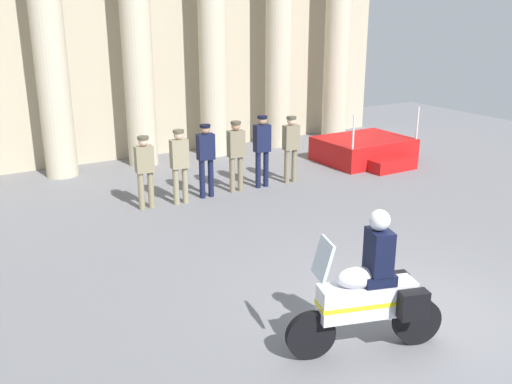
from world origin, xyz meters
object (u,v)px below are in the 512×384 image
officer_in_row_1 (180,161)px  motorcycle_with_rider (372,294)px  officer_in_row_4 (262,146)px  officer_in_row_2 (206,155)px  officer_in_row_5 (291,144)px  officer_in_row_0 (145,167)px  officer_in_row_3 (236,151)px  reviewing_stand (365,150)px

officer_in_row_1 → motorcycle_with_rider: motorcycle_with_rider is taller
officer_in_row_4 → officer_in_row_2: bearing=4.5°
officer_in_row_4 → officer_in_row_5: size_ratio=1.05×
officer_in_row_5 → officer_in_row_0: bearing=4.3°
officer_in_row_3 → officer_in_row_5: 1.52m
motorcycle_with_rider → officer_in_row_1: bearing=-75.4°
officer_in_row_0 → motorcycle_with_rider: 6.63m
officer_in_row_0 → officer_in_row_1: officer_in_row_1 is taller
officer_in_row_0 → officer_in_row_4: (2.97, 0.06, 0.09)m
officer_in_row_0 → officer_in_row_3: bearing=-174.5°
reviewing_stand → officer_in_row_1: 6.04m
officer_in_row_1 → motorcycle_with_rider: bearing=91.5°
officer_in_row_3 → motorcycle_with_rider: motorcycle_with_rider is taller
reviewing_stand → officer_in_row_3: officer_in_row_3 is taller
officer_in_row_4 → reviewing_stand: bearing=-167.4°
officer_in_row_4 → motorcycle_with_rider: size_ratio=0.86×
reviewing_stand → officer_in_row_3: size_ratio=1.45×
officer_in_row_3 → officer_in_row_4: 0.71m
officer_in_row_3 → motorcycle_with_rider: (-1.75, -6.67, -0.20)m
officer_in_row_5 → officer_in_row_3: bearing=2.5°
officer_in_row_2 → officer_in_row_5: officer_in_row_2 is taller
officer_in_row_3 → officer_in_row_5: officer_in_row_3 is taller
officer_in_row_4 → officer_in_row_5: (0.81, -0.03, -0.05)m
officer_in_row_0 → officer_in_row_2: size_ratio=0.95×
officer_in_row_1 → officer_in_row_3: (1.49, 0.14, 0.01)m
officer_in_row_2 → officer_in_row_5: size_ratio=1.02×
reviewing_stand → officer_in_row_5: bearing=-168.4°
reviewing_stand → officer_in_row_4: (-3.77, -0.58, 0.71)m
officer_in_row_0 → officer_in_row_1: 0.78m
officer_in_row_0 → officer_in_row_2: bearing=-174.6°
officer_in_row_3 → officer_in_row_4: (0.71, -0.01, 0.04)m
officer_in_row_3 → officer_in_row_4: bearing=-176.9°
officer_in_row_5 → motorcycle_with_rider: size_ratio=0.82×
reviewing_stand → officer_in_row_5: officer_in_row_5 is taller
reviewing_stand → officer_in_row_3: bearing=-172.7°
officer_in_row_3 → motorcycle_with_rider: 6.90m
officer_in_row_0 → officer_in_row_1: bearing=178.3°
officer_in_row_0 → officer_in_row_4: size_ratio=0.92×
officer_in_row_0 → officer_in_row_3: officer_in_row_3 is taller
officer_in_row_1 → officer_in_row_3: size_ratio=0.99×
officer_in_row_1 → officer_in_row_5: 3.01m
officer_in_row_1 → officer_in_row_2: (0.69, 0.12, 0.02)m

